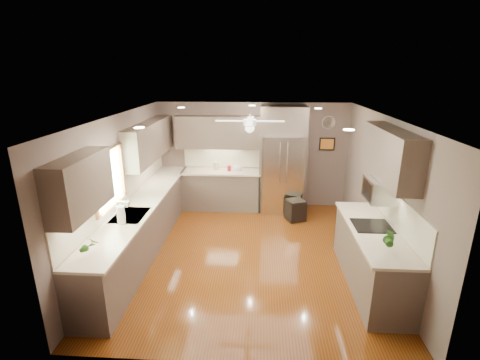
# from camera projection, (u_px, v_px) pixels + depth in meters

# --- Properties ---
(floor) EXTENTS (5.00, 5.00, 0.00)m
(floor) POSITION_uv_depth(u_px,v_px,m) (248.00, 254.00, 6.36)
(floor) COLOR #4E250A
(floor) RESTS_ON ground
(ceiling) EXTENTS (5.00, 5.00, 0.00)m
(ceiling) POSITION_uv_depth(u_px,v_px,m) (249.00, 116.00, 5.60)
(ceiling) COLOR white
(ceiling) RESTS_ON ground
(wall_back) EXTENTS (4.50, 0.00, 4.50)m
(wall_back) POSITION_uv_depth(u_px,v_px,m) (252.00, 155.00, 8.35)
(wall_back) COLOR #68564F
(wall_back) RESTS_ON ground
(wall_front) EXTENTS (4.50, 0.00, 4.50)m
(wall_front) POSITION_uv_depth(u_px,v_px,m) (240.00, 269.00, 3.60)
(wall_front) COLOR #68564F
(wall_front) RESTS_ON ground
(wall_left) EXTENTS (0.00, 5.00, 5.00)m
(wall_left) POSITION_uv_depth(u_px,v_px,m) (121.00, 187.00, 6.10)
(wall_left) COLOR #68564F
(wall_left) RESTS_ON ground
(wall_right) EXTENTS (0.00, 5.00, 5.00)m
(wall_right) POSITION_uv_depth(u_px,v_px,m) (382.00, 192.00, 5.85)
(wall_right) COLOR #68564F
(wall_right) RESTS_ON ground
(canister_c) EXTENTS (0.13, 0.13, 0.20)m
(canister_c) POSITION_uv_depth(u_px,v_px,m) (216.00, 166.00, 8.23)
(canister_c) COLOR tan
(canister_c) RESTS_ON back_run
(canister_d) EXTENTS (0.11, 0.11, 0.13)m
(canister_d) POSITION_uv_depth(u_px,v_px,m) (229.00, 168.00, 8.16)
(canister_d) COLOR maroon
(canister_d) RESTS_ON back_run
(soap_bottle) EXTENTS (0.08, 0.08, 0.17)m
(soap_bottle) POSITION_uv_depth(u_px,v_px,m) (127.00, 203.00, 5.96)
(soap_bottle) COLOR white
(soap_bottle) RESTS_ON left_run
(potted_plant_left) EXTENTS (0.19, 0.15, 0.31)m
(potted_plant_left) POSITION_uv_depth(u_px,v_px,m) (90.00, 245.00, 4.40)
(potted_plant_left) COLOR #225317
(potted_plant_left) RESTS_ON left_run
(potted_plant_right) EXTENTS (0.19, 0.17, 0.31)m
(potted_plant_right) POSITION_uv_depth(u_px,v_px,m) (390.00, 239.00, 4.56)
(potted_plant_right) COLOR #225317
(potted_plant_right) RESTS_ON right_run
(bowl) EXTENTS (0.25, 0.25, 0.05)m
(bowl) POSITION_uv_depth(u_px,v_px,m) (237.00, 170.00, 8.16)
(bowl) COLOR tan
(bowl) RESTS_ON back_run
(left_run) EXTENTS (0.65, 4.70, 1.45)m
(left_run) POSITION_uv_depth(u_px,v_px,m) (144.00, 223.00, 6.46)
(left_run) COLOR brown
(left_run) RESTS_ON ground
(back_run) EXTENTS (1.85, 0.65, 1.45)m
(back_run) POSITION_uv_depth(u_px,v_px,m) (222.00, 189.00, 8.35)
(back_run) COLOR brown
(back_run) RESTS_ON ground
(uppers) EXTENTS (4.50, 4.70, 0.95)m
(uppers) POSITION_uv_depth(u_px,v_px,m) (211.00, 145.00, 6.50)
(uppers) COLOR brown
(uppers) RESTS_ON wall_left
(window) EXTENTS (0.05, 1.12, 0.92)m
(window) POSITION_uv_depth(u_px,v_px,m) (109.00, 179.00, 5.53)
(window) COLOR #BFF2B2
(window) RESTS_ON wall_left
(sink) EXTENTS (0.50, 0.70, 0.32)m
(sink) POSITION_uv_depth(u_px,v_px,m) (130.00, 217.00, 5.71)
(sink) COLOR silver
(sink) RESTS_ON left_run
(refrigerator) EXTENTS (1.06, 0.75, 2.45)m
(refrigerator) POSITION_uv_depth(u_px,v_px,m) (282.00, 162.00, 8.01)
(refrigerator) COLOR silver
(refrigerator) RESTS_ON ground
(right_run) EXTENTS (0.70, 2.20, 1.45)m
(right_run) POSITION_uv_depth(u_px,v_px,m) (372.00, 256.00, 5.34)
(right_run) COLOR brown
(right_run) RESTS_ON ground
(microwave) EXTENTS (0.43, 0.55, 0.34)m
(microwave) POSITION_uv_depth(u_px,v_px,m) (381.00, 190.00, 5.27)
(microwave) COLOR silver
(microwave) RESTS_ON wall_right
(ceiling_fan) EXTENTS (1.18, 1.18, 0.32)m
(ceiling_fan) POSITION_uv_depth(u_px,v_px,m) (250.00, 124.00, 5.93)
(ceiling_fan) COLOR white
(ceiling_fan) RESTS_ON ceiling
(recessed_lights) EXTENTS (2.84, 3.14, 0.01)m
(recessed_lights) POSITION_uv_depth(u_px,v_px,m) (248.00, 114.00, 5.98)
(recessed_lights) COLOR white
(recessed_lights) RESTS_ON ceiling
(wall_clock) EXTENTS (0.30, 0.03, 0.30)m
(wall_clock) POSITION_uv_depth(u_px,v_px,m) (329.00, 123.00, 7.99)
(wall_clock) COLOR white
(wall_clock) RESTS_ON wall_back
(framed_print) EXTENTS (0.36, 0.03, 0.30)m
(framed_print) POSITION_uv_depth(u_px,v_px,m) (327.00, 144.00, 8.14)
(framed_print) COLOR black
(framed_print) RESTS_ON wall_back
(stool) EXTENTS (0.49, 0.49, 0.46)m
(stool) POSITION_uv_depth(u_px,v_px,m) (295.00, 210.00, 7.72)
(stool) COLOR black
(stool) RESTS_ON ground
(paper_towel) EXTENTS (0.12, 0.12, 0.31)m
(paper_towel) POSITION_uv_depth(u_px,v_px,m) (121.00, 215.00, 5.35)
(paper_towel) COLOR white
(paper_towel) RESTS_ON left_run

